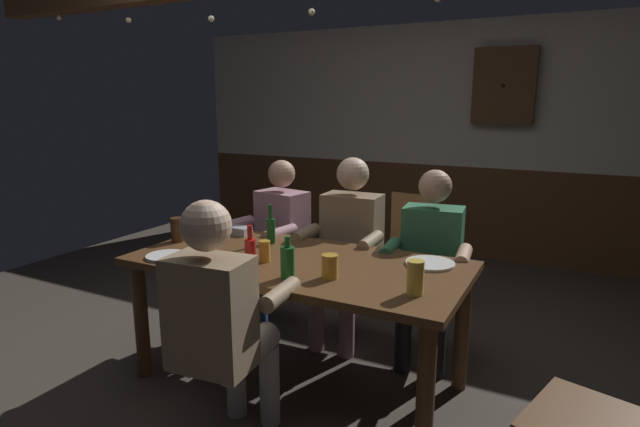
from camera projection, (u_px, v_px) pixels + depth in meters
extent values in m
plane|color=#423A33|center=(301.00, 379.00, 2.97)|extent=(6.92, 6.92, 0.00)
cube|color=beige|center=(442.00, 95.00, 5.17)|extent=(5.70, 0.12, 1.41)
cube|color=brown|center=(437.00, 208.00, 5.42)|extent=(5.70, 0.12, 0.94)
cube|color=brown|center=(297.00, 263.00, 2.79)|extent=(1.83, 0.88, 0.04)
cylinder|color=brown|center=(141.00, 320.00, 2.94)|extent=(0.08, 0.08, 0.69)
cylinder|color=brown|center=(425.00, 396.00, 2.19)|extent=(0.08, 0.08, 0.69)
cylinder|color=brown|center=(220.00, 282.00, 3.56)|extent=(0.08, 0.08, 0.69)
cylinder|color=brown|center=(462.00, 331.00, 2.81)|extent=(0.08, 0.08, 0.69)
cube|color=#B78493|center=(282.00, 225.00, 3.68)|extent=(0.39, 0.29, 0.49)
sphere|color=tan|center=(282.00, 174.00, 3.60)|extent=(0.19, 0.19, 0.19)
cylinder|color=#2D4C84|center=(279.00, 263.00, 3.56)|extent=(0.20, 0.42, 0.13)
cylinder|color=#2D4C84|center=(260.00, 258.00, 3.68)|extent=(0.20, 0.42, 0.13)
cylinder|color=#2D4C84|center=(260.00, 308.00, 3.47)|extent=(0.10, 0.10, 0.42)
cylinder|color=#2D4C84|center=(241.00, 301.00, 3.58)|extent=(0.10, 0.10, 0.42)
cylinder|color=#B78493|center=(280.00, 233.00, 3.36)|extent=(0.13, 0.29, 0.08)
cylinder|color=#B78493|center=(237.00, 224.00, 3.60)|extent=(0.13, 0.29, 0.08)
cube|color=#997F60|center=(352.00, 232.00, 3.43)|extent=(0.39, 0.24, 0.52)
sphere|color=beige|center=(353.00, 174.00, 3.35)|extent=(0.22, 0.22, 0.22)
cylinder|color=#B78493|center=(359.00, 275.00, 3.32)|extent=(0.15, 0.40, 0.13)
cylinder|color=#B78493|center=(329.00, 270.00, 3.40)|extent=(0.15, 0.40, 0.13)
cylinder|color=#B78493|center=(347.00, 325.00, 3.20)|extent=(0.10, 0.10, 0.42)
cylinder|color=#B78493|center=(316.00, 319.00, 3.28)|extent=(0.10, 0.10, 0.42)
cylinder|color=#997F60|center=(371.00, 242.00, 3.11)|extent=(0.09, 0.28, 0.08)
cylinder|color=#997F60|center=(306.00, 234.00, 3.29)|extent=(0.09, 0.28, 0.08)
cube|color=#33724C|center=(432.00, 245.00, 3.19)|extent=(0.38, 0.27, 0.48)
sphere|color=tan|center=(435.00, 186.00, 3.11)|extent=(0.20, 0.20, 0.20)
cylinder|color=black|center=(444.00, 288.00, 3.08)|extent=(0.18, 0.40, 0.13)
cylinder|color=black|center=(411.00, 284.00, 3.15)|extent=(0.18, 0.40, 0.13)
cylinder|color=black|center=(437.00, 343.00, 2.96)|extent=(0.10, 0.10, 0.42)
cylinder|color=black|center=(403.00, 338.00, 3.03)|extent=(0.10, 0.10, 0.42)
cylinder|color=tan|center=(463.00, 256.00, 2.88)|extent=(0.11, 0.29, 0.08)
cylinder|color=#33724C|center=(390.00, 249.00, 3.03)|extent=(0.11, 0.29, 0.08)
cube|color=#997F60|center=(210.00, 313.00, 2.16)|extent=(0.37, 0.26, 0.49)
sphere|color=beige|center=(206.00, 226.00, 2.07)|extent=(0.21, 0.21, 0.21)
cylinder|color=silver|center=(212.00, 345.00, 2.36)|extent=(0.16, 0.40, 0.13)
cylinder|color=silver|center=(248.00, 352.00, 2.29)|extent=(0.16, 0.40, 0.13)
cylinder|color=silver|center=(236.00, 377.00, 2.60)|extent=(0.10, 0.10, 0.42)
cylinder|color=silver|center=(270.00, 384.00, 2.53)|extent=(0.10, 0.10, 0.42)
cylinder|color=beige|center=(204.00, 282.00, 2.45)|extent=(0.10, 0.29, 0.08)
cylinder|color=#997F60|center=(280.00, 294.00, 2.30)|extent=(0.10, 0.29, 0.08)
cube|color=brown|center=(402.00, 254.00, 3.86)|extent=(0.50, 0.50, 0.02)
cube|color=brown|center=(414.00, 221.00, 3.98)|extent=(0.40, 0.09, 0.42)
cylinder|color=brown|center=(413.00, 296.00, 3.65)|extent=(0.04, 0.04, 0.44)
cylinder|color=brown|center=(367.00, 285.00, 3.87)|extent=(0.04, 0.04, 0.44)
cylinder|color=brown|center=(434.00, 281.00, 3.96)|extent=(0.04, 0.04, 0.44)
cylinder|color=brown|center=(390.00, 271.00, 4.17)|extent=(0.04, 0.04, 0.44)
cube|color=brown|center=(596.00, 425.00, 1.82)|extent=(0.54, 0.54, 0.02)
cube|color=#B2B7BC|center=(240.00, 230.00, 3.32)|extent=(0.14, 0.10, 0.05)
cylinder|color=white|center=(166.00, 256.00, 2.83)|extent=(0.22, 0.22, 0.01)
cylinder|color=white|center=(430.00, 263.00, 2.70)|extent=(0.26, 0.26, 0.01)
cylinder|color=gold|center=(203.00, 243.00, 2.78)|extent=(0.06, 0.06, 0.18)
cylinder|color=gold|center=(202.00, 220.00, 2.75)|extent=(0.03, 0.03, 0.08)
cylinder|color=red|center=(251.00, 257.00, 2.55)|extent=(0.06, 0.06, 0.18)
cylinder|color=red|center=(250.00, 233.00, 2.52)|extent=(0.03, 0.03, 0.07)
cylinder|color=#195923|center=(271.00, 231.00, 3.10)|extent=(0.05, 0.05, 0.15)
cylinder|color=#195923|center=(270.00, 212.00, 3.07)|extent=(0.03, 0.03, 0.09)
cylinder|color=#195923|center=(288.00, 263.00, 2.48)|extent=(0.07, 0.07, 0.16)
cylinder|color=#195923|center=(287.00, 242.00, 2.46)|extent=(0.03, 0.03, 0.05)
cylinder|color=#E5C64C|center=(415.00, 278.00, 2.27)|extent=(0.08, 0.08, 0.16)
cylinder|color=gold|center=(330.00, 266.00, 2.49)|extent=(0.08, 0.08, 0.12)
cylinder|color=#4C2D19|center=(177.00, 230.00, 3.14)|extent=(0.08, 0.08, 0.15)
cylinder|color=gold|center=(265.00, 251.00, 2.75)|extent=(0.06, 0.06, 0.12)
cylinder|color=white|center=(210.00, 224.00, 3.38)|extent=(0.06, 0.06, 0.10)
cube|color=brown|center=(504.00, 86.00, 4.76)|extent=(0.56, 0.12, 0.70)
sphere|color=black|center=(503.00, 86.00, 4.70)|extent=(0.03, 0.03, 0.03)
sphere|color=#F9EAB2|center=(59.00, 18.00, 3.53)|extent=(0.04, 0.04, 0.04)
sphere|color=#F9EAB2|center=(128.00, 20.00, 3.25)|extent=(0.04, 0.04, 0.04)
sphere|color=#F9EAB2|center=(211.00, 19.00, 2.96)|extent=(0.04, 0.04, 0.04)
sphere|color=#F9EAB2|center=(312.00, 12.00, 2.66)|extent=(0.04, 0.04, 0.04)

